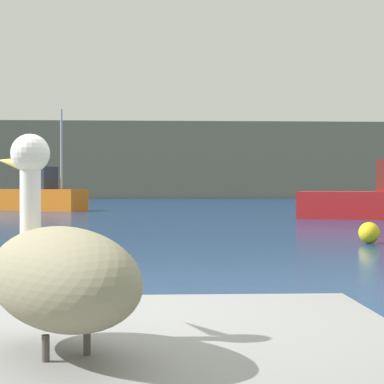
{
  "coord_description": "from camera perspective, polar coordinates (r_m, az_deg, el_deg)",
  "views": [
    {
      "loc": [
        0.23,
        -3.65,
        1.35
      ],
      "look_at": [
        1.5,
        22.86,
        1.13
      ],
      "focal_mm": 63.15,
      "sensor_mm": 36.0,
      "label": 1
    }
  ],
  "objects": [
    {
      "name": "mooring_buoy",
      "position": [
        16.52,
        14.74,
        -3.34
      ],
      "size": [
        0.5,
        0.5,
        0.5
      ],
      "primitive_type": "sphere",
      "color": "yellow",
      "rests_on": "ground"
    },
    {
      "name": "fishing_boat_orange",
      "position": [
        38.7,
        -13.08,
        -0.29
      ],
      "size": [
        6.12,
        4.23,
        5.59
      ],
      "rotation": [
        0.0,
        0.0,
        -0.47
      ],
      "color": "orange",
      "rests_on": "ground"
    },
    {
      "name": "pelican",
      "position": [
        2.74,
        -11.1,
        -6.73
      ],
      "size": [
        0.92,
        1.21,
        0.9
      ],
      "rotation": [
        0.0,
        0.0,
        2.12
      ],
      "color": "gray",
      "rests_on": "pier_dock"
    },
    {
      "name": "hillside_backdrop",
      "position": [
        83.67,
        -2.9,
        2.53
      ],
      "size": [
        140.0,
        16.14,
        8.7
      ],
      "primitive_type": "cube",
      "color": "#7F755B",
      "rests_on": "ground"
    }
  ]
}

